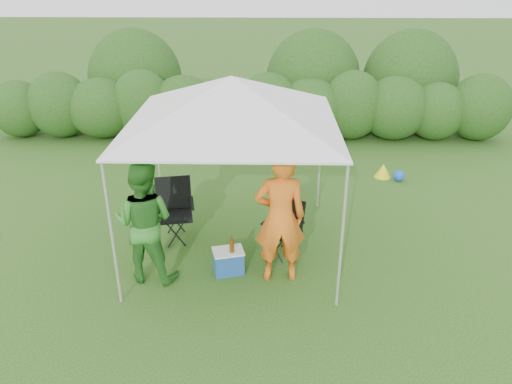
{
  "coord_description": "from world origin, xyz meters",
  "views": [
    {
      "loc": [
        0.51,
        -6.6,
        4.36
      ],
      "look_at": [
        0.35,
        0.4,
        1.05
      ],
      "focal_mm": 35.0,
      "sensor_mm": 36.0,
      "label": 1
    }
  ],
  "objects_px": {
    "canopy": "(232,101)",
    "cooler": "(228,261)",
    "chair_left": "(174,206)",
    "woman": "(144,222)",
    "man": "(280,218)",
    "chair_right": "(285,224)"
  },
  "relations": [
    {
      "from": "chair_right",
      "to": "cooler",
      "type": "bearing_deg",
      "value": -115.93
    },
    {
      "from": "canopy",
      "to": "chair_left",
      "type": "height_order",
      "value": "canopy"
    },
    {
      "from": "chair_left",
      "to": "woman",
      "type": "bearing_deg",
      "value": -110.53
    },
    {
      "from": "canopy",
      "to": "man",
      "type": "height_order",
      "value": "canopy"
    },
    {
      "from": "chair_right",
      "to": "cooler",
      "type": "distance_m",
      "value": 1.1
    },
    {
      "from": "canopy",
      "to": "woman",
      "type": "xyz_separation_m",
      "value": [
        -1.23,
        -0.88,
        -1.54
      ]
    },
    {
      "from": "canopy",
      "to": "cooler",
      "type": "distance_m",
      "value": 2.39
    },
    {
      "from": "chair_left",
      "to": "cooler",
      "type": "bearing_deg",
      "value": -57.77
    },
    {
      "from": "canopy",
      "to": "man",
      "type": "bearing_deg",
      "value": -50.5
    },
    {
      "from": "man",
      "to": "chair_right",
      "type": "bearing_deg",
      "value": -103.57
    },
    {
      "from": "chair_right",
      "to": "man",
      "type": "bearing_deg",
      "value": -68.6
    },
    {
      "from": "man",
      "to": "cooler",
      "type": "relative_size",
      "value": 3.87
    },
    {
      "from": "cooler",
      "to": "chair_left",
      "type": "bearing_deg",
      "value": 118.41
    },
    {
      "from": "chair_right",
      "to": "woman",
      "type": "bearing_deg",
      "value": -130.26
    },
    {
      "from": "woman",
      "to": "cooler",
      "type": "height_order",
      "value": "woman"
    },
    {
      "from": "cooler",
      "to": "chair_right",
      "type": "bearing_deg",
      "value": 19.19
    },
    {
      "from": "chair_left",
      "to": "woman",
      "type": "height_order",
      "value": "woman"
    },
    {
      "from": "chair_right",
      "to": "man",
      "type": "distance_m",
      "value": 0.87
    },
    {
      "from": "chair_right",
      "to": "man",
      "type": "relative_size",
      "value": 0.45
    },
    {
      "from": "chair_right",
      "to": "chair_left",
      "type": "xyz_separation_m",
      "value": [
        -1.85,
        0.46,
        0.08
      ]
    },
    {
      "from": "canopy",
      "to": "cooler",
      "type": "bearing_deg",
      "value": -93.87
    },
    {
      "from": "man",
      "to": "cooler",
      "type": "bearing_deg",
      "value": -13.74
    }
  ]
}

